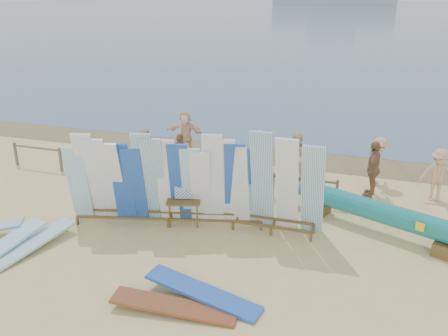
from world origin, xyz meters
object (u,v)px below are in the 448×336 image
(flat_board_d, at_px, (203,299))
(beachgoer_10, at_px, (373,169))
(beachgoer_4, at_px, (181,156))
(beach_chair_right, at_px, (208,175))
(beach_chair_left, at_px, (190,170))
(stroller, at_px, (223,168))
(beachgoer_5, at_px, (186,131))
(side_surfboard_rack, at_px, (275,187))
(flat_board_c, at_px, (174,311))
(beachgoer_2, at_px, (145,152))
(outrigger_canoe, at_px, (379,213))
(beachgoer_6, at_px, (259,152))
(beachgoer_9, at_px, (378,161))
(flat_board_a, at_px, (1,256))
(beachgoer_8, at_px, (297,157))
(flat_board_b, at_px, (30,251))
(main_surfboard_rack, at_px, (167,183))
(beachgoer_extra_0, at_px, (438,175))
(vendor_table, at_px, (184,211))

(flat_board_d, xyz_separation_m, beachgoer_10, (3.30, 6.92, 0.93))
(beachgoer_10, bearing_deg, beachgoer_4, -75.83)
(beach_chair_right, bearing_deg, beach_chair_left, 169.67)
(flat_board_d, relative_size, stroller, 2.75)
(beachgoer_5, bearing_deg, side_surfboard_rack, -47.89)
(beach_chair_right, relative_size, beachgoer_5, 0.47)
(flat_board_c, distance_m, beachgoer_10, 8.42)
(beachgoer_2, relative_size, beachgoer_10, 0.94)
(outrigger_canoe, xyz_separation_m, beachgoer_6, (-4.25, 3.44, 0.20))
(outrigger_canoe, bearing_deg, beachgoer_9, 113.99)
(flat_board_d, xyz_separation_m, beach_chair_left, (-2.92, 6.55, 0.27))
(flat_board_a, bearing_deg, beachgoer_2, 89.97)
(beachgoer_8, bearing_deg, side_surfboard_rack, -46.78)
(flat_board_c, xyz_separation_m, stroller, (-1.35, 7.41, 0.39))
(stroller, relative_size, beachgoer_8, 0.58)
(beachgoer_2, bearing_deg, beachgoer_10, -165.42)
(beach_chair_right, xyz_separation_m, beachgoer_5, (-1.99, 2.84, 0.62))
(flat_board_b, bearing_deg, beachgoer_10, 50.89)
(main_surfboard_rack, bearing_deg, outrigger_canoe, -1.37)
(beachgoer_extra_0, bearing_deg, flat_board_c, -128.93)
(beachgoer_8, distance_m, beachgoer_extra_0, 4.55)
(outrigger_canoe, height_order, beachgoer_8, beachgoer_8)
(vendor_table, height_order, flat_board_c, vendor_table)
(beach_chair_right, xyz_separation_m, beachgoer_4, (-1.07, 0.13, 0.57))
(beachgoer_2, bearing_deg, beachgoer_6, -148.62)
(flat_board_a, relative_size, beachgoer_6, 1.68)
(beach_chair_right, distance_m, beachgoer_5, 3.53)
(main_surfboard_rack, xyz_separation_m, beach_chair_left, (-0.75, 3.52, -0.99))
(outrigger_canoe, relative_size, vendor_table, 5.11)
(beach_chair_left, xyz_separation_m, beachgoer_9, (6.36, 1.41, 0.57))
(outrigger_canoe, distance_m, beachgoer_6, 5.47)
(beach_chair_right, height_order, beachgoer_extra_0, beachgoer_extra_0)
(vendor_table, relative_size, beachgoer_8, 0.73)
(flat_board_b, relative_size, beachgoer_8, 1.59)
(beach_chair_left, height_order, beachgoer_2, beachgoer_2)
(flat_board_c, relative_size, beachgoer_9, 1.61)
(beach_chair_right, bearing_deg, beachgoer_10, 7.76)
(side_surfboard_rack, height_order, flat_board_b, side_surfboard_rack)
(flat_board_d, distance_m, beach_chair_right, 6.75)
(beachgoer_5, distance_m, beachgoer_9, 7.72)
(flat_board_d, height_order, flat_board_c, flat_board_d)
(flat_board_d, height_order, beachgoer_8, beachgoer_8)
(beachgoer_9, bearing_deg, beachgoer_6, 98.91)
(stroller, relative_size, beachgoer_10, 0.53)
(main_surfboard_rack, relative_size, vendor_table, 4.52)
(beachgoer_extra_0, bearing_deg, beachgoer_6, 171.48)
(flat_board_c, relative_size, beachgoer_6, 1.68)
(flat_board_b, distance_m, beach_chair_left, 6.36)
(flat_board_c, height_order, beach_chair_right, beach_chair_right)
(vendor_table, distance_m, beachgoer_8, 5.03)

